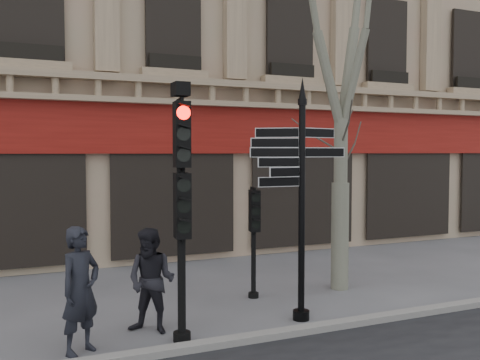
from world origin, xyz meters
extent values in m
plane|color=#555559|center=(0.00, 0.00, 0.00)|extent=(80.00, 80.00, 0.00)
cube|color=gray|center=(0.00, -1.40, 0.06)|extent=(80.00, 0.25, 0.12)
cube|color=maroon|center=(0.00, 4.88, 3.60)|extent=(28.00, 0.25, 1.30)
cube|color=#867157|center=(0.00, 4.65, 4.57)|extent=(28.00, 0.35, 0.74)
cylinder|color=black|center=(0.63, -0.75, 1.90)|extent=(0.12, 0.12, 3.81)
cylinder|color=black|center=(0.63, -0.75, 0.08)|extent=(0.30, 0.30, 0.17)
cone|color=black|center=(0.63, -0.75, 4.10)|extent=(0.13, 0.13, 0.38)
cylinder|color=black|center=(-1.64, -0.93, 1.87)|extent=(0.13, 0.13, 3.73)
cylinder|color=black|center=(-1.64, -0.93, 0.07)|extent=(0.28, 0.28, 0.15)
cube|color=black|center=(-1.64, -0.93, 2.16)|extent=(0.49, 0.37, 1.01)
cube|color=black|center=(-1.64, -0.93, 3.26)|extent=(0.49, 0.37, 1.01)
sphere|color=#FF0C05|center=(-1.64, -0.93, 3.53)|extent=(0.21, 0.21, 0.21)
cube|color=black|center=(-1.64, -0.93, 3.96)|extent=(0.27, 0.33, 0.21)
cylinder|color=black|center=(0.47, 0.90, 1.11)|extent=(0.11, 0.11, 2.22)
cylinder|color=black|center=(0.47, 0.90, 0.06)|extent=(0.23, 0.23, 0.12)
cube|color=black|center=(0.47, 0.90, 1.80)|extent=(0.42, 0.34, 0.84)
cylinder|color=gray|center=(2.50, 0.80, 1.16)|extent=(0.38, 0.38, 2.32)
cylinder|color=gray|center=(2.50, 0.80, 2.96)|extent=(0.30, 0.30, 1.48)
imported|color=black|center=(-3.16, -0.79, 0.95)|extent=(0.83, 0.77, 1.90)
imported|color=black|center=(-1.97, -0.34, 0.87)|extent=(1.07, 1.04, 1.74)
camera|label=1|loc=(-4.15, -8.89, 2.99)|focal=40.00mm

